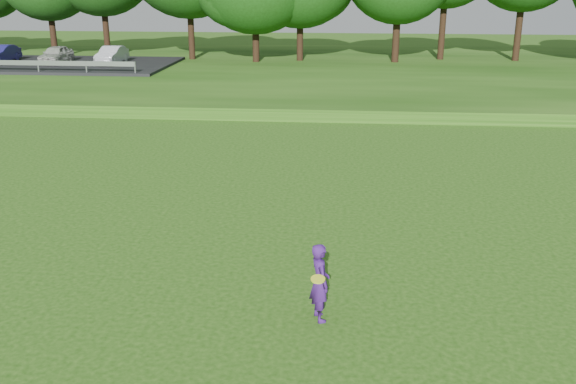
{
  "coord_description": "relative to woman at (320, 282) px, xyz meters",
  "views": [
    {
      "loc": [
        0.26,
        -10.5,
        6.47
      ],
      "look_at": [
        -1.17,
        4.84,
        1.3
      ],
      "focal_mm": 40.0,
      "sensor_mm": 36.0,
      "label": 1
    }
  ],
  "objects": [
    {
      "name": "berm",
      "position": [
        0.17,
        33.17,
        -0.51
      ],
      "size": [
        130.0,
        30.0,
        0.6
      ],
      "primitive_type": "cube",
      "color": "#1A430C",
      "rests_on": "ground"
    },
    {
      "name": "ground",
      "position": [
        0.17,
        -0.83,
        -0.81
      ],
      "size": [
        140.0,
        140.0,
        0.0
      ],
      "primitive_type": "plane",
      "color": "#1A430C",
      "rests_on": "ground"
    },
    {
      "name": "woman",
      "position": [
        0.0,
        0.0,
        0.0
      ],
      "size": [
        0.57,
        0.98,
        1.61
      ],
      "color": "#3E176B",
      "rests_on": "ground"
    },
    {
      "name": "walking_path",
      "position": [
        0.17,
        19.17,
        -0.79
      ],
      "size": [
        130.0,
        1.6,
        0.04
      ],
      "primitive_type": "cube",
      "color": "gray",
      "rests_on": "ground"
    }
  ]
}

